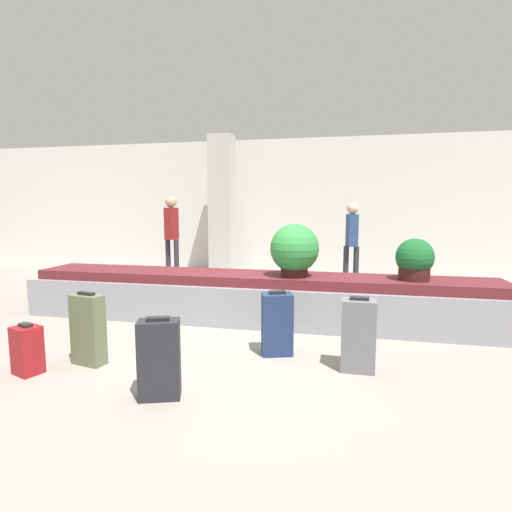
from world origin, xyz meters
The scene contains 13 objects.
ground_plane centered at (0.00, 0.00, 0.00)m, with size 18.00×18.00×0.00m, color gray.
back_wall centered at (0.00, 5.55, 1.60)m, with size 18.00×0.06×3.20m.
carousel centered at (0.00, 1.25, 0.32)m, with size 6.69×0.92×0.67m.
pillar centered at (-1.56, 4.75, 1.60)m, with size 0.52×0.52×3.20m.
suitcase_0 centered at (-1.77, -0.97, 0.24)m, with size 0.30×0.28×0.49m.
suitcase_1 centered at (0.50, 0.05, 0.34)m, with size 0.38×0.32×0.70m.
suitcase_2 centered at (1.34, -0.22, 0.36)m, with size 0.32×0.23×0.74m.
suitcase_3 centered at (-1.34, -0.64, 0.36)m, with size 0.36×0.23×0.75m.
suitcase_4 centered at (-0.30, -1.15, 0.34)m, with size 0.39×0.30×0.70m.
potted_plant_0 centered at (2.07, 1.23, 0.93)m, with size 0.47×0.47×0.53m.
potted_plant_1 centered at (0.54, 1.17, 1.03)m, with size 0.65×0.65×0.71m.
traveler_0 centered at (-2.53, 4.10, 1.12)m, with size 0.31×0.34×1.83m.
traveler_1 centered at (1.35, 4.11, 1.01)m, with size 0.31×0.35×1.68m.
Camera 1 is at (1.17, -4.11, 1.60)m, focal length 28.00 mm.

